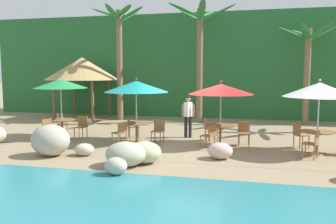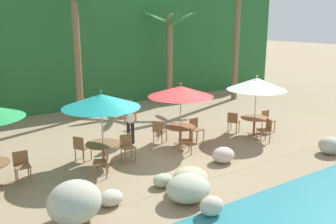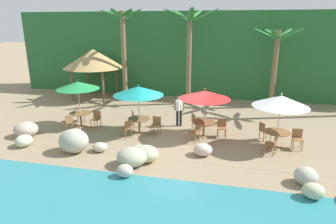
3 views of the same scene
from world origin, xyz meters
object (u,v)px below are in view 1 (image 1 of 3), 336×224
(dining_table_green, at_px, (62,122))
(palapa_hut, at_px, (82,69))
(umbrella_white, at_px, (320,90))
(palm_tree_nearest, at_px, (119,44))
(umbrella_teal, at_px, (136,86))
(chair_green_inland, at_px, (61,122))
(dining_table_teal, at_px, (137,126))
(chair_teal_inland, at_px, (131,126))
(palm_tree_second, at_px, (200,45))
(chair_red_seaward, at_px, (244,131))
(chair_red_left, at_px, (210,135))
(chair_red_inland, at_px, (209,128))
(chair_green_left, at_px, (45,128))
(waiter_in_white, at_px, (188,113))
(chair_white_inland, at_px, (299,134))
(chair_teal_seaward, at_px, (158,130))
(dining_table_white, at_px, (317,135))
(dining_table_red, at_px, (220,128))
(palm_tree_third, at_px, (308,57))
(umbrella_red, at_px, (221,89))
(umbrella_green, at_px, (61,84))
(chair_teal_left, at_px, (121,132))
(chair_white_left, at_px, (313,143))
(chair_green_seaward, at_px, (82,125))

(dining_table_green, bearing_deg, palapa_hut, 109.06)
(umbrella_white, xyz_separation_m, palm_tree_nearest, (-9.28, 6.21, 2.07))
(umbrella_teal, bearing_deg, chair_green_inland, 166.34)
(chair_green_inland, distance_m, dining_table_teal, 3.85)
(chair_teal_inland, xyz_separation_m, palm_tree_second, (1.94, 5.18, 3.53))
(chair_red_seaward, bearing_deg, chair_red_left, -138.14)
(chair_teal_inland, relative_size, chair_red_inland, 1.00)
(chair_green_inland, distance_m, chair_green_left, 1.55)
(dining_table_teal, height_order, waiter_in_white, waiter_in_white)
(chair_red_left, bearing_deg, chair_white_inland, 17.09)
(chair_teal_seaward, distance_m, dining_table_white, 5.52)
(dining_table_teal, height_order, chair_red_inland, chair_red_inland)
(chair_teal_seaward, xyz_separation_m, dining_table_red, (2.29, 0.19, 0.10))
(chair_green_inland, height_order, palm_tree_third, palm_tree_third)
(chair_red_left, bearing_deg, chair_green_left, -179.97)
(chair_teal_inland, height_order, palm_tree_third, palm_tree_third)
(umbrella_red, xyz_separation_m, chair_red_seaward, (0.84, 0.17, -1.53))
(chair_red_inland, relative_size, dining_table_white, 0.79)
(umbrella_white, bearing_deg, palm_tree_second, 127.78)
(chair_green_inland, height_order, chair_white_inland, same)
(dining_table_teal, xyz_separation_m, palm_tree_nearest, (-2.92, 5.81, 3.55))
(chair_teal_inland, bearing_deg, umbrella_red, -8.19)
(umbrella_teal, height_order, palm_tree_second, palm_tree_second)
(chair_white_inland, xyz_separation_m, palm_tree_nearest, (-8.80, 5.51, 3.65))
(umbrella_white, relative_size, palm_tree_third, 0.49)
(umbrella_green, distance_m, chair_red_left, 6.42)
(chair_teal_left, xyz_separation_m, umbrella_white, (6.69, 0.38, 1.58))
(chair_red_seaward, height_order, chair_white_left, same)
(chair_green_left, bearing_deg, chair_teal_inland, 23.72)
(palm_tree_nearest, bearing_deg, palm_tree_second, 1.11)
(chair_green_left, distance_m, chair_teal_seaward, 4.41)
(chair_green_left, xyz_separation_m, chair_teal_inland, (3.04, 1.34, 0.00))
(waiter_in_white, bearing_deg, palm_tree_third, 44.13)
(chair_red_seaward, bearing_deg, dining_table_teal, -174.68)
(umbrella_teal, bearing_deg, umbrella_red, 3.59)
(umbrella_white, distance_m, chair_white_left, 1.80)
(umbrella_green, bearing_deg, chair_red_inland, 6.69)
(chair_green_inland, distance_m, dining_table_white, 10.18)
(palm_tree_second, bearing_deg, palapa_hut, 179.65)
(chair_teal_seaward, distance_m, waiter_in_white, 1.70)
(chair_teal_inland, distance_m, palm_tree_third, 9.65)
(umbrella_white, height_order, palm_tree_second, palm_tree_second)
(chair_green_left, relative_size, umbrella_white, 0.36)
(palapa_hut, bearing_deg, chair_red_inland, -32.57)
(umbrella_red, bearing_deg, dining_table_white, -10.56)
(dining_table_teal, relative_size, palm_tree_nearest, 0.18)
(umbrella_green, bearing_deg, chair_green_seaward, 3.78)
(chair_teal_inland, relative_size, palapa_hut, 0.21)
(chair_green_seaward, xyz_separation_m, palm_tree_second, (3.89, 5.64, 3.53))
(dining_table_white, bearing_deg, umbrella_white, 176.42)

